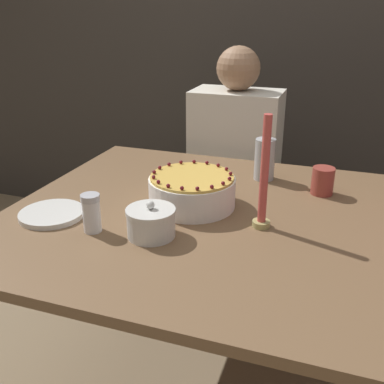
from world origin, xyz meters
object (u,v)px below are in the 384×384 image
at_px(sugar_bowl, 151,222).
at_px(candle, 264,182).
at_px(sugar_shaker, 91,213).
at_px(cake, 192,191).
at_px(person_man_blue_shirt, 234,194).
at_px(bottle, 265,158).

xyz_separation_m(sugar_bowl, candle, (0.28, 0.16, 0.10)).
bearing_deg(sugar_shaker, sugar_bowl, 9.65).
distance_m(cake, candle, 0.27).
height_order(sugar_bowl, sugar_shaker, sugar_shaker).
distance_m(sugar_bowl, person_man_blue_shirt, 0.99).
bearing_deg(sugar_bowl, person_man_blue_shirt, 89.65).
bearing_deg(cake, candle, -17.15).
relative_size(cake, sugar_shaker, 2.45).
bearing_deg(candle, bottle, 99.77).
xyz_separation_m(candle, bottle, (-0.07, 0.39, -0.06)).
height_order(sugar_bowl, candle, candle).
distance_m(cake, sugar_bowl, 0.23).
relative_size(sugar_shaker, person_man_blue_shirt, 0.09).
relative_size(sugar_shaker, candle, 0.34).
distance_m(sugar_bowl, sugar_shaker, 0.17).
bearing_deg(bottle, candle, -80.23).
distance_m(sugar_shaker, candle, 0.49).
bearing_deg(bottle, cake, -118.61).
bearing_deg(cake, person_man_blue_shirt, 92.77).
relative_size(cake, candle, 0.83).
relative_size(sugar_shaker, bottle, 0.53).
height_order(cake, person_man_blue_shirt, person_man_blue_shirt).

